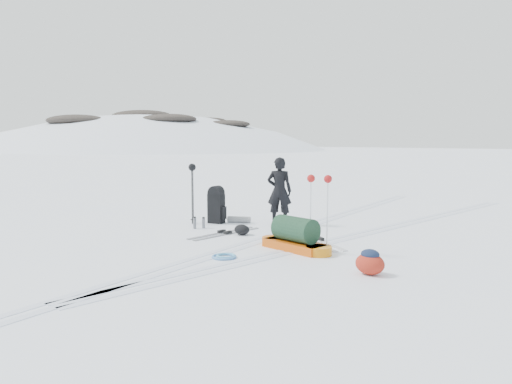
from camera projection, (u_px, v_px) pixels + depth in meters
ground at (266, 238)px, 10.16m from camera, size 200.00×200.00×0.00m
ski_tracks at (314, 235)px, 10.48m from camera, size 3.38×17.97×0.01m
skier at (279, 191)px, 11.74m from camera, size 0.69×0.60×1.60m
pulk_sled at (295, 237)px, 9.10m from camera, size 1.65×0.75×0.61m
expedition_rucksack at (219, 206)px, 11.97m from camera, size 0.87×0.74×0.90m
ski_poles_black at (192, 175)px, 11.79m from camera, size 0.18×0.19×1.44m
ski_poles_silver at (319, 188)px, 8.71m from camera, size 0.44×0.21×1.40m
touring_skis_grey at (225, 233)px, 10.66m from camera, size 0.43×1.91×0.07m
touring_skis_white at (316, 240)px, 9.88m from camera, size 1.85×1.35×0.07m
rope_coil at (225, 256)px, 8.51m from camera, size 0.53×0.53×0.05m
small_daypack at (370, 262)px, 7.44m from camera, size 0.48×0.38×0.39m
thermos_pair at (199, 223)px, 11.28m from camera, size 0.19×0.26×0.27m
stuff_sack at (242, 230)px, 10.53m from camera, size 0.41×0.35×0.22m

